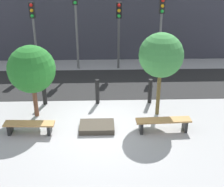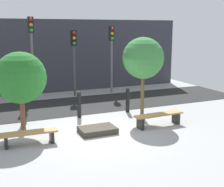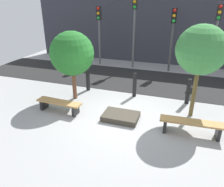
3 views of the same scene
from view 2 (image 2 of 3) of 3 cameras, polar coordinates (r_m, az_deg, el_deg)
name	(u,v)px [view 2 (image 2 of 3)]	position (r m, az deg, el deg)	size (l,w,h in m)	color
ground_plane	(97,132)	(10.96, -2.82, -7.06)	(18.00, 18.00, 0.00)	#9A9A9A
road_strip	(66,106)	(14.61, -8.42, -2.33)	(18.00, 3.56, 0.01)	black
building_facade	(47,56)	(17.83, -11.79, 6.68)	(16.20, 0.50, 4.04)	#33333D
bench_left	(29,135)	(10.05, -14.91, -7.39)	(1.76, 0.47, 0.42)	black
bench_right	(159,117)	(11.62, 8.55, -4.28)	(1.95, 0.47, 0.48)	black
planter_bed	(98,130)	(10.86, -2.66, -6.69)	(1.24, 0.84, 0.20)	#403A2F
tree_behind_left_bench	(20,78)	(10.88, -16.40, 2.75)	(1.74, 1.74, 2.80)	brown
tree_behind_right_bench	(143,58)	(12.30, 5.72, 6.41)	(1.63, 1.63, 3.22)	brown
bollard_far_left	(23,111)	(12.14, -15.89, -3.10)	(0.18, 0.18, 1.03)	black
bollard_left	(79,105)	(12.59, -6.03, -2.09)	(0.16, 0.16, 1.06)	black
bollard_center	(128,100)	(13.40, 2.88, -1.23)	(0.17, 0.17, 1.05)	black
traffic_light_mid_west	(32,44)	(15.99, -14.48, 8.82)	(0.28, 0.27, 4.10)	#5D5D5D
traffic_light_mid_east	(74,51)	(16.49, -6.97, 7.72)	(0.28, 0.27, 3.44)	#474747
traffic_light_east	(112,47)	(17.23, -0.07, 8.44)	(0.28, 0.27, 3.66)	slate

